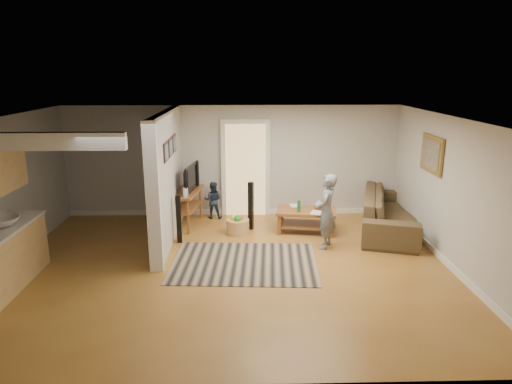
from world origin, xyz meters
TOP-DOWN VIEW (x-y plane):
  - ground at (0.00, 0.00)m, footprint 7.50×7.50m
  - room_shell at (-1.07, 0.43)m, footprint 7.54×6.02m
  - area_rug at (0.26, 0.18)m, footprint 2.61×1.98m
  - sofa at (3.30, 1.81)m, footprint 1.78×2.90m
  - coffee_table at (1.56, 1.75)m, footprint 1.30×0.89m
  - tv_console at (-0.94, 2.19)m, footprint 0.64×1.28m
  - speaker_left at (-1.00, 1.20)m, footprint 0.11×0.11m
  - speaker_right at (0.40, 1.93)m, footprint 0.13×0.13m
  - toy_basket at (0.13, 1.65)m, footprint 0.46×0.46m
  - child at (1.79, 0.87)m, footprint 0.51×0.61m
  - toddler at (-0.44, 2.70)m, footprint 0.42×0.34m

SIDE VIEW (x-z plane):
  - ground at x=0.00m, z-range 0.00..0.00m
  - sofa at x=3.30m, z-range -0.40..0.40m
  - child at x=1.79m, z-range -0.71..0.71m
  - toddler at x=-0.44m, z-range -0.42..0.42m
  - area_rug at x=0.26m, z-range 0.00..0.01m
  - toy_basket at x=0.13m, z-range -0.04..0.38m
  - coffee_table at x=1.56m, z-range 0.01..0.72m
  - speaker_left at x=-1.00m, z-range 0.00..0.95m
  - speaker_right at x=0.40m, z-range 0.00..1.02m
  - tv_console at x=-0.94m, z-range 0.17..1.23m
  - room_shell at x=-1.07m, z-range 0.20..2.72m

